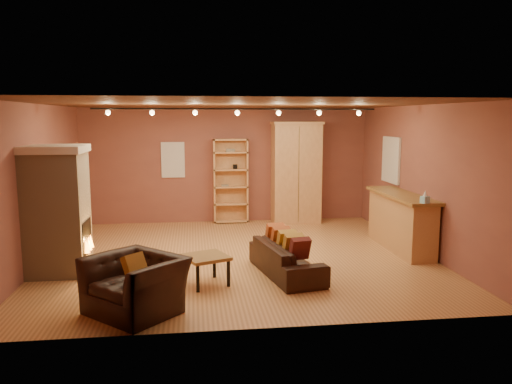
{
  "coord_description": "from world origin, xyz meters",
  "views": [
    {
      "loc": [
        -0.83,
        -8.99,
        2.56
      ],
      "look_at": [
        0.34,
        0.2,
        1.18
      ],
      "focal_mm": 35.0,
      "sensor_mm": 36.0,
      "label": 1
    }
  ],
  "objects": [
    {
      "name": "coffee_table",
      "position": [
        -0.65,
        -1.51,
        0.39
      ],
      "size": [
        0.79,
        0.79,
        0.46
      ],
      "rotation": [
        0.0,
        0.0,
        0.39
      ],
      "color": "olive",
      "rests_on": "floor"
    },
    {
      "name": "left_wall",
      "position": [
        -3.5,
        0.0,
        1.4
      ],
      "size": [
        0.02,
        6.5,
        2.8
      ],
      "primitive_type": "cube",
      "color": "brown",
      "rests_on": "floor"
    },
    {
      "name": "tissue_box",
      "position": [
        3.15,
        -0.93,
        1.19
      ],
      "size": [
        0.16,
        0.16,
        0.23
      ],
      "rotation": [
        0.0,
        0.0,
        0.3
      ],
      "color": "#8AC5DE",
      "rests_on": "bar_counter"
    },
    {
      "name": "right_wall",
      "position": [
        3.5,
        0.0,
        1.4
      ],
      "size": [
        0.02,
        6.5,
        2.8
      ],
      "primitive_type": "cube",
      "color": "brown",
      "rests_on": "floor"
    },
    {
      "name": "bar_counter",
      "position": [
        3.2,
        0.15,
        0.56
      ],
      "size": [
        0.61,
        2.29,
        1.1
      ],
      "color": "tan",
      "rests_on": "floor"
    },
    {
      "name": "loveseat",
      "position": [
        0.67,
        -1.18,
        0.37
      ],
      "size": [
        0.87,
        1.88,
        0.76
      ],
      "rotation": [
        0.0,
        0.0,
        1.76
      ],
      "color": "black",
      "rests_on": "floor"
    },
    {
      "name": "back_wall",
      "position": [
        0.0,
        3.25,
        1.4
      ],
      "size": [
        7.0,
        0.02,
        2.8
      ],
      "primitive_type": "cube",
      "color": "brown",
      "rests_on": "floor"
    },
    {
      "name": "track_rail",
      "position": [
        0.0,
        0.2,
        2.68
      ],
      "size": [
        5.2,
        0.09,
        0.13
      ],
      "color": "black",
      "rests_on": "ceiling"
    },
    {
      "name": "bookcase",
      "position": [
        0.09,
        3.14,
        1.05
      ],
      "size": [
        0.84,
        0.33,
        2.06
      ],
      "color": "tan",
      "rests_on": "floor"
    },
    {
      "name": "floor",
      "position": [
        0.0,
        0.0,
        0.0
      ],
      "size": [
        7.0,
        7.0,
        0.0
      ],
      "primitive_type": "plane",
      "color": "#A56A3A",
      "rests_on": "ground"
    },
    {
      "name": "ceiling",
      "position": [
        0.0,
        0.0,
        2.8
      ],
      "size": [
        7.0,
        7.0,
        0.0
      ],
      "primitive_type": "plane",
      "rotation": [
        3.14,
        0.0,
        0.0
      ],
      "color": "#59321C",
      "rests_on": "back_wall"
    },
    {
      "name": "armoire",
      "position": [
        1.69,
        2.94,
        1.24
      ],
      "size": [
        1.21,
        0.69,
        2.47
      ],
      "color": "tan",
      "rests_on": "floor"
    },
    {
      "name": "right_window",
      "position": [
        3.47,
        1.4,
        1.65
      ],
      "size": [
        0.05,
        0.9,
        1.0
      ],
      "primitive_type": "cube",
      "color": "silver",
      "rests_on": "right_wall"
    },
    {
      "name": "back_window",
      "position": [
        -1.3,
        3.23,
        1.55
      ],
      "size": [
        0.56,
        0.04,
        0.86
      ],
      "primitive_type": "cube",
      "color": "silver",
      "rests_on": "back_wall"
    },
    {
      "name": "fireplace",
      "position": [
        -3.04,
        -0.6,
        1.06
      ],
      "size": [
        1.01,
        0.98,
        2.12
      ],
      "color": "#C4AE88",
      "rests_on": "floor"
    },
    {
      "name": "armchair",
      "position": [
        -1.61,
        -2.52,
        0.51
      ],
      "size": [
        1.35,
        1.34,
        1.01
      ],
      "rotation": [
        0.0,
        0.0,
        -0.77
      ],
      "color": "black",
      "rests_on": "floor"
    }
  ]
}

